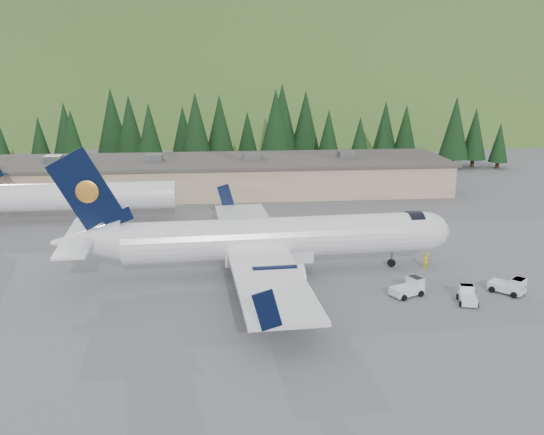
{
  "coord_description": "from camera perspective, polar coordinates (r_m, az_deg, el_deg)",
  "views": [
    {
      "loc": [
        -6.1,
        -55.46,
        20.12
      ],
      "look_at": [
        0.0,
        6.0,
        4.0
      ],
      "focal_mm": 40.0,
      "sensor_mm": 36.0,
      "label": 1
    }
  ],
  "objects": [
    {
      "name": "tree_line",
      "position": [
        116.65,
        -6.02,
        8.3
      ],
      "size": [
        112.77,
        18.73,
        14.35
      ],
      "color": "black",
      "rests_on": "ground"
    },
    {
      "name": "airliner",
      "position": [
        58.09,
        -0.51,
        -2.11
      ],
      "size": [
        38.34,
        35.94,
        12.73
      ],
      "rotation": [
        0.0,
        0.0,
        0.05
      ],
      "color": "white",
      "rests_on": "ground"
    },
    {
      "name": "hills",
      "position": [
        288.46,
        6.65,
        -6.38
      ],
      "size": [
        614.0,
        330.0,
        300.0
      ],
      "color": "#274F1A",
      "rests_on": "ground"
    },
    {
      "name": "terminal_building",
      "position": [
        95.09,
        -4.93,
        3.97
      ],
      "size": [
        71.0,
        17.0,
        6.1
      ],
      "color": "tan",
      "rests_on": "ground"
    },
    {
      "name": "baggage_tug_a",
      "position": [
        54.93,
        12.78,
        -6.46
      ],
      "size": [
        3.27,
        2.65,
        1.56
      ],
      "rotation": [
        0.0,
        0.0,
        0.43
      ],
      "color": "silver",
      "rests_on": "ground"
    },
    {
      "name": "baggage_tug_b",
      "position": [
        57.9,
        21.5,
        -6.03
      ],
      "size": [
        3.05,
        3.2,
        1.57
      ],
      "rotation": [
        0.0,
        0.0,
        -0.85
      ],
      "color": "silver",
      "rests_on": "ground"
    },
    {
      "name": "ground",
      "position": [
        59.31,
        0.57,
        -5.2
      ],
      "size": [
        600.0,
        600.0,
        0.0
      ],
      "primitive_type": "plane",
      "color": "#5C5C61"
    },
    {
      "name": "second_airliner",
      "position": [
        81.47,
        -18.91,
        1.93
      ],
      "size": [
        27.5,
        11.0,
        10.05
      ],
      "color": "white",
      "rests_on": "ground"
    },
    {
      "name": "ramp_worker",
      "position": [
        62.11,
        14.26,
        -3.97
      ],
      "size": [
        0.69,
        0.64,
        1.58
      ],
      "primitive_type": "imported",
      "rotation": [
        0.0,
        0.0,
        3.75
      ],
      "color": "#ECD501",
      "rests_on": "ground"
    },
    {
      "name": "baggage_tug_c",
      "position": [
        54.71,
        17.9,
        -7.01
      ],
      "size": [
        2.04,
        2.79,
        1.36
      ],
      "rotation": [
        0.0,
        0.0,
        1.32
      ],
      "color": "silver",
      "rests_on": "ground"
    }
  ]
}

